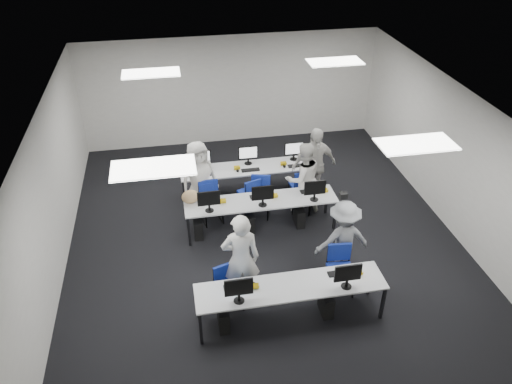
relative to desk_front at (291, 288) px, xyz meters
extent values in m
plane|color=black|center=(0.00, 2.40, -0.68)|extent=(9.00, 9.00, 0.00)
plane|color=white|center=(0.00, 2.40, 2.32)|extent=(9.00, 9.00, 0.00)
cube|color=silver|center=(0.00, 6.90, 0.82)|extent=(8.00, 0.02, 3.00)
cube|color=silver|center=(0.00, -2.10, 0.82)|extent=(8.00, 0.02, 3.00)
cube|color=silver|center=(-4.00, 2.40, 0.82)|extent=(0.02, 9.00, 3.00)
cube|color=silver|center=(4.00, 2.40, 0.82)|extent=(0.02, 9.00, 3.00)
cube|color=white|center=(-2.00, 0.40, 2.30)|extent=(1.20, 0.60, 0.02)
cube|color=white|center=(2.00, 0.40, 2.30)|extent=(1.20, 0.60, 0.02)
cube|color=white|center=(-2.00, 4.40, 2.30)|extent=(1.20, 0.60, 0.02)
cube|color=white|center=(2.00, 4.40, 2.30)|extent=(1.20, 0.60, 0.02)
cube|color=#B7B9BC|center=(0.00, 0.00, 0.03)|extent=(3.20, 0.70, 0.03)
cube|color=black|center=(-1.55, -0.30, -0.33)|extent=(0.05, 0.05, 0.70)
cube|color=black|center=(-1.55, 0.30, -0.33)|extent=(0.05, 0.05, 0.70)
cube|color=black|center=(1.55, -0.30, -0.33)|extent=(0.05, 0.05, 0.70)
cube|color=black|center=(1.55, 0.30, -0.33)|extent=(0.05, 0.05, 0.70)
cube|color=#B7B9BC|center=(0.00, 2.60, 0.03)|extent=(3.20, 0.70, 0.03)
cube|color=black|center=(-1.55, 2.30, -0.33)|extent=(0.05, 0.05, 0.70)
cube|color=black|center=(-1.55, 2.90, -0.33)|extent=(0.05, 0.05, 0.70)
cube|color=black|center=(1.55, 2.30, -0.33)|extent=(0.05, 0.05, 0.70)
cube|color=black|center=(1.55, 2.90, -0.33)|extent=(0.05, 0.05, 0.70)
cube|color=#B7B9BC|center=(0.00, 4.00, 0.03)|extent=(3.20, 0.70, 0.03)
cube|color=black|center=(-1.55, 3.70, -0.33)|extent=(0.05, 0.05, 0.70)
cube|color=black|center=(-1.55, 4.30, -0.33)|extent=(0.05, 0.05, 0.70)
cube|color=black|center=(1.55, 3.70, -0.33)|extent=(0.05, 0.05, 0.70)
cube|color=black|center=(1.55, 4.30, -0.33)|extent=(0.05, 0.05, 0.70)
cube|color=#0B409A|center=(-0.90, -0.18, 0.35)|extent=(0.46, 0.04, 0.32)
cube|color=black|center=(-0.90, 0.14, 0.06)|extent=(0.42, 0.14, 0.02)
ellipsoid|color=black|center=(-0.60, 0.14, 0.07)|extent=(0.07, 0.10, 0.04)
cube|color=black|center=(-1.15, 0.00, -0.47)|extent=(0.18, 0.40, 0.42)
cube|color=white|center=(0.90, -0.18, 0.35)|extent=(0.46, 0.04, 0.32)
cube|color=black|center=(0.90, 0.14, 0.06)|extent=(0.42, 0.14, 0.02)
ellipsoid|color=black|center=(1.20, 0.14, 0.07)|extent=(0.07, 0.10, 0.04)
cube|color=black|center=(0.65, 0.00, -0.47)|extent=(0.18, 0.40, 0.42)
cube|color=white|center=(-1.10, 2.42, 0.35)|extent=(0.46, 0.04, 0.32)
cube|color=black|center=(-1.10, 2.74, 0.06)|extent=(0.42, 0.14, 0.02)
ellipsoid|color=black|center=(-0.80, 2.74, 0.07)|extent=(0.07, 0.10, 0.04)
cube|color=black|center=(-1.35, 2.60, -0.47)|extent=(0.18, 0.40, 0.42)
cube|color=white|center=(0.00, 2.42, 0.35)|extent=(0.46, 0.04, 0.32)
cube|color=black|center=(0.00, 2.74, 0.06)|extent=(0.42, 0.14, 0.02)
ellipsoid|color=black|center=(0.30, 2.74, 0.07)|extent=(0.07, 0.10, 0.04)
cube|color=black|center=(-0.25, 2.60, -0.47)|extent=(0.18, 0.40, 0.42)
cube|color=white|center=(1.10, 2.42, 0.35)|extent=(0.46, 0.04, 0.32)
cube|color=black|center=(1.10, 2.74, 0.06)|extent=(0.42, 0.14, 0.02)
ellipsoid|color=black|center=(1.40, 2.74, 0.07)|extent=(0.07, 0.10, 0.04)
cube|color=black|center=(0.85, 2.60, -0.47)|extent=(0.18, 0.40, 0.42)
cube|color=white|center=(-1.10, 4.18, 0.35)|extent=(0.46, 0.04, 0.32)
cube|color=black|center=(-1.10, 3.86, 0.06)|extent=(0.42, 0.14, 0.02)
ellipsoid|color=black|center=(-1.40, 3.86, 0.07)|extent=(0.07, 0.10, 0.04)
cube|color=black|center=(-0.85, 4.00, -0.47)|extent=(0.18, 0.40, 0.42)
cube|color=white|center=(0.00, 4.18, 0.35)|extent=(0.46, 0.04, 0.32)
cube|color=black|center=(0.00, 3.86, 0.06)|extent=(0.42, 0.14, 0.02)
ellipsoid|color=black|center=(-0.30, 3.86, 0.07)|extent=(0.07, 0.10, 0.04)
cube|color=black|center=(0.25, 4.00, -0.47)|extent=(0.18, 0.40, 0.42)
cube|color=white|center=(1.10, 4.18, 0.35)|extent=(0.46, 0.04, 0.32)
cube|color=black|center=(1.10, 3.86, 0.06)|extent=(0.42, 0.14, 0.02)
ellipsoid|color=black|center=(0.80, 3.86, 0.07)|extent=(0.07, 0.10, 0.04)
cube|color=black|center=(1.35, 4.00, -0.47)|extent=(0.18, 0.40, 0.42)
cube|color=navy|center=(-0.99, 0.44, -0.26)|extent=(0.50, 0.49, 0.06)
cube|color=navy|center=(-1.05, 0.61, -0.02)|extent=(0.38, 0.16, 0.33)
cube|color=navy|center=(1.06, 0.49, -0.21)|extent=(0.48, 0.46, 0.06)
cube|color=navy|center=(1.07, 0.69, 0.05)|extent=(0.43, 0.09, 0.37)
cube|color=navy|center=(-1.01, 3.08, -0.24)|extent=(0.49, 0.48, 0.06)
cube|color=navy|center=(-1.05, 3.27, 0.00)|extent=(0.40, 0.13, 0.34)
cube|color=navy|center=(0.08, 3.13, -0.22)|extent=(0.55, 0.53, 0.06)
cube|color=navy|center=(0.14, 3.32, 0.05)|extent=(0.42, 0.17, 0.36)
cube|color=navy|center=(1.04, 3.11, -0.25)|extent=(0.52, 0.51, 0.06)
cube|color=navy|center=(1.11, 3.28, -0.01)|extent=(0.39, 0.18, 0.34)
cube|color=navy|center=(-1.04, 3.50, -0.21)|extent=(0.46, 0.44, 0.06)
cube|color=navy|center=(-1.04, 3.30, 0.05)|extent=(0.43, 0.06, 0.37)
cube|color=navy|center=(-0.12, 3.38, -0.24)|extent=(0.52, 0.51, 0.06)
cube|color=navy|center=(-0.06, 3.20, 0.00)|extent=(0.39, 0.17, 0.34)
cube|color=navy|center=(1.08, 3.45, -0.22)|extent=(0.46, 0.44, 0.06)
cube|color=navy|center=(1.09, 3.26, 0.04)|extent=(0.42, 0.07, 0.36)
ellipsoid|color=#99704F|center=(-1.45, 2.78, 0.20)|extent=(0.38, 0.26, 0.30)
imported|color=beige|center=(-0.74, 0.62, 0.23)|extent=(0.69, 0.48, 1.82)
imported|color=beige|center=(1.04, 3.11, 0.17)|extent=(0.92, 0.77, 1.69)
imported|color=beige|center=(-1.21, 3.49, 0.19)|extent=(1.00, 0.85, 1.74)
imported|color=beige|center=(1.39, 3.50, 0.24)|extent=(1.13, 0.62, 1.83)
imported|color=slate|center=(1.22, 0.95, 0.12)|extent=(1.07, 0.65, 1.60)
cube|color=black|center=(1.21, 1.13, 0.97)|extent=(0.15, 0.19, 0.10)
camera|label=1|loc=(-1.69, -5.89, 5.86)|focal=35.00mm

